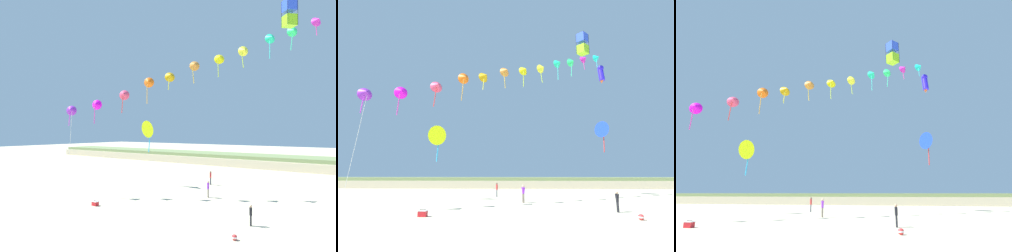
{
  "view_description": "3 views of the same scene",
  "coord_description": "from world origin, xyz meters",
  "views": [
    {
      "loc": [
        14.59,
        -15.29,
        6.92
      ],
      "look_at": [
        -2.61,
        8.42,
        7.38
      ],
      "focal_mm": 32.0,
      "sensor_mm": 36.0,
      "label": 1
    },
    {
      "loc": [
        -0.62,
        -14.74,
        2.77
      ],
      "look_at": [
        -2.04,
        12.87,
        7.9
      ],
      "focal_mm": 28.0,
      "sensor_mm": 36.0,
      "label": 2
    },
    {
      "loc": [
        6.49,
        -13.37,
        2.27
      ],
      "look_at": [
        1.7,
        13.09,
        9.15
      ],
      "focal_mm": 28.0,
      "sensor_mm": 36.0,
      "label": 3
    }
  ],
  "objects": [
    {
      "name": "ground_plane",
      "position": [
        0.0,
        0.0,
        0.0
      ],
      "size": [
        240.0,
        240.0,
        0.0
      ],
      "primitive_type": "plane",
      "color": "beige"
    },
    {
      "name": "kite_banner_string",
      "position": [
        -0.89,
        13.46,
        14.41
      ],
      "size": [
        26.15,
        18.98,
        20.44
      ],
      "color": "purple"
    },
    {
      "name": "large_kite_low_lead",
      "position": [
        7.17,
        15.19,
        18.4
      ],
      "size": [
        1.56,
        1.56,
        2.58
      ],
      "color": "#89D71C"
    },
    {
      "name": "beach_ball",
      "position": [
        6.84,
        2.55,
        0.18
      ],
      "size": [
        0.36,
        0.36,
        0.36
      ],
      "color": "red",
      "rests_on": "ground"
    },
    {
      "name": "large_kite_mid_trail",
      "position": [
        -9.84,
        14.33,
        7.16
      ],
      "size": [
        2.35,
        1.43,
        4.15
      ],
      "color": "#C6E30D"
    },
    {
      "name": "large_kite_outer_drift",
      "position": [
        11.77,
        23.22,
        17.71
      ],
      "size": [
        1.0,
        1.3,
        2.85
      ],
      "color": "#2B1CF0"
    },
    {
      "name": "person_near_right",
      "position": [
        -0.28,
        12.28,
        1.01
      ],
      "size": [
        0.41,
        0.55,
        1.74
      ],
      "color": "#726656",
      "rests_on": "ground"
    },
    {
      "name": "large_kite_high_solo",
      "position": [
        11.48,
        23.16,
        9.13
      ],
      "size": [
        2.14,
        2.29,
        4.45
      ],
      "color": "blue"
    },
    {
      "name": "dune_ridge",
      "position": [
        0.0,
        42.28,
        1.09
      ],
      "size": [
        120.0,
        9.82,
        2.19
      ],
      "color": "beige",
      "rests_on": "ground"
    },
    {
      "name": "person_mid_center",
      "position": [
        6.65,
        5.9,
        0.89
      ],
      "size": [
        0.21,
        0.54,
        1.53
      ],
      "color": "black",
      "rests_on": "ground"
    },
    {
      "name": "beach_cooler",
      "position": [
        -7.11,
        3.18,
        0.21
      ],
      "size": [
        0.58,
        0.41,
        0.46
      ],
      "color": "red",
      "rests_on": "ground"
    },
    {
      "name": "person_near_left",
      "position": [
        -3.51,
        18.94,
        1.01
      ],
      "size": [
        0.24,
        0.62,
        1.75
      ],
      "color": "#474C56",
      "rests_on": "ground"
    }
  ]
}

